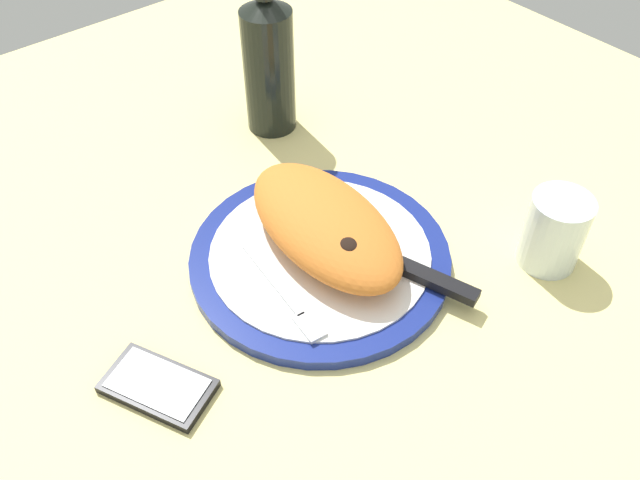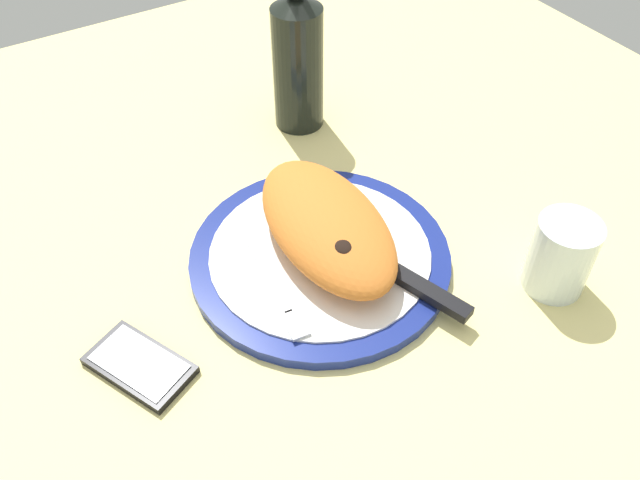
{
  "view_description": "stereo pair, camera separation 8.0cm",
  "coord_description": "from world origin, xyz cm",
  "px_view_note": "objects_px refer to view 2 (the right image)",
  "views": [
    {
      "loc": [
        43.02,
        -35.9,
        60.56
      ],
      "look_at": [
        0.0,
        0.0,
        3.79
      ],
      "focal_mm": 37.05,
      "sensor_mm": 36.0,
      "label": 1
    },
    {
      "loc": [
        47.67,
        -29.44,
        60.56
      ],
      "look_at": [
        0.0,
        0.0,
        3.79
      ],
      "focal_mm": 37.05,
      "sensor_mm": 36.0,
      "label": 2
    }
  ],
  "objects_px": {
    "knife": "(410,282)",
    "smartphone": "(140,365)",
    "calzone": "(327,224)",
    "water_glass": "(559,259)",
    "plate": "(320,257)",
    "wine_bottle": "(298,59)",
    "fork": "(278,294)"
  },
  "relations": [
    {
      "from": "knife",
      "to": "wine_bottle",
      "type": "xyz_separation_m",
      "value": [
        -0.37,
        0.07,
        0.09
      ]
    },
    {
      "from": "water_glass",
      "to": "wine_bottle",
      "type": "xyz_separation_m",
      "value": [
        -0.45,
        -0.09,
        0.07
      ]
    },
    {
      "from": "wine_bottle",
      "to": "smartphone",
      "type": "bearing_deg",
      "value": -51.26
    },
    {
      "from": "fork",
      "to": "smartphone",
      "type": "height_order",
      "value": "fork"
    },
    {
      "from": "knife",
      "to": "smartphone",
      "type": "height_order",
      "value": "knife"
    },
    {
      "from": "fork",
      "to": "wine_bottle",
      "type": "relative_size",
      "value": 0.62
    },
    {
      "from": "plate",
      "to": "calzone",
      "type": "distance_m",
      "value": 0.04
    },
    {
      "from": "wine_bottle",
      "to": "calzone",
      "type": "bearing_deg",
      "value": -23.55
    },
    {
      "from": "calzone",
      "to": "water_glass",
      "type": "relative_size",
      "value": 2.74
    },
    {
      "from": "plate",
      "to": "smartphone",
      "type": "height_order",
      "value": "plate"
    },
    {
      "from": "calzone",
      "to": "knife",
      "type": "distance_m",
      "value": 0.12
    },
    {
      "from": "fork",
      "to": "smartphone",
      "type": "relative_size",
      "value": 1.31
    },
    {
      "from": "knife",
      "to": "water_glass",
      "type": "bearing_deg",
      "value": 64.1
    },
    {
      "from": "water_glass",
      "to": "plate",
      "type": "bearing_deg",
      "value": -128.99
    },
    {
      "from": "plate",
      "to": "water_glass",
      "type": "relative_size",
      "value": 3.32
    },
    {
      "from": "water_glass",
      "to": "wine_bottle",
      "type": "bearing_deg",
      "value": -168.71
    },
    {
      "from": "fork",
      "to": "smartphone",
      "type": "xyz_separation_m",
      "value": [
        -0.0,
        -0.17,
        -0.01
      ]
    },
    {
      "from": "knife",
      "to": "wine_bottle",
      "type": "bearing_deg",
      "value": 169.59
    },
    {
      "from": "plate",
      "to": "calzone",
      "type": "xyz_separation_m",
      "value": [
        -0.01,
        0.02,
        0.04
      ]
    },
    {
      "from": "calzone",
      "to": "wine_bottle",
      "type": "distance_m",
      "value": 0.29
    },
    {
      "from": "smartphone",
      "to": "fork",
      "type": "bearing_deg",
      "value": 89.24
    },
    {
      "from": "knife",
      "to": "wine_bottle",
      "type": "relative_size",
      "value": 0.81
    },
    {
      "from": "plate",
      "to": "fork",
      "type": "height_order",
      "value": "fork"
    },
    {
      "from": "fork",
      "to": "wine_bottle",
      "type": "bearing_deg",
      "value": 145.81
    },
    {
      "from": "smartphone",
      "to": "plate",
      "type": "bearing_deg",
      "value": 97.28
    },
    {
      "from": "plate",
      "to": "fork",
      "type": "bearing_deg",
      "value": -66.4
    },
    {
      "from": "plate",
      "to": "water_glass",
      "type": "bearing_deg",
      "value": 51.01
    },
    {
      "from": "knife",
      "to": "smartphone",
      "type": "relative_size",
      "value": 1.71
    },
    {
      "from": "wine_bottle",
      "to": "knife",
      "type": "bearing_deg",
      "value": -10.41
    },
    {
      "from": "plate",
      "to": "wine_bottle",
      "type": "bearing_deg",
      "value": 154.47
    },
    {
      "from": "fork",
      "to": "water_glass",
      "type": "relative_size",
      "value": 1.75
    },
    {
      "from": "plate",
      "to": "wine_bottle",
      "type": "xyz_separation_m",
      "value": [
        -0.27,
        0.13,
        0.1
      ]
    }
  ]
}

